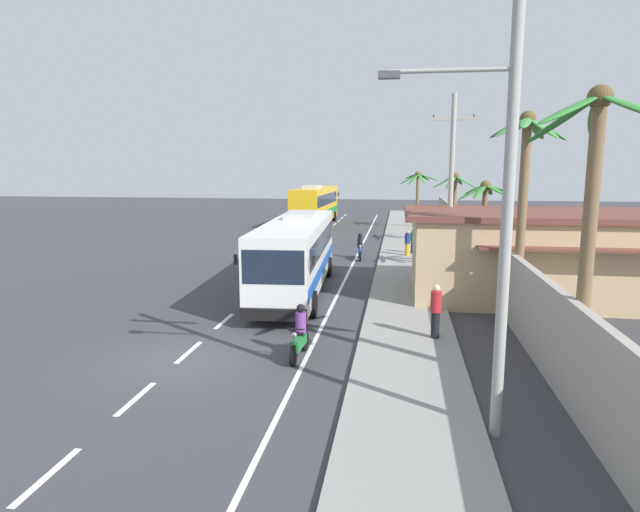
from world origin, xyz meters
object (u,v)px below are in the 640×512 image
object	(u,v)px
palm_nearest	(524,181)
coach_bus_far_lane	(315,204)
roadside_building	(594,256)
pedestrian_near_kerb	(413,241)
utility_pole_mid	(451,187)
palm_second	(455,195)
coach_bus_foreground	(297,252)
motorcycle_trailing	(360,249)
palm_third	(418,186)
utility_pole_nearest	(505,175)
pedestrian_far_walk	(436,310)
pedestrian_midwalk	(407,242)
motorcycle_beside_bus	(300,336)
palm_fourth	(592,195)
palm_farthest	(484,204)

from	to	relation	value
palm_nearest	coach_bus_far_lane	bearing A→B (deg)	111.39
roadside_building	pedestrian_near_kerb	bearing A→B (deg)	124.56
utility_pole_mid	palm_second	distance (m)	14.04
coach_bus_foreground	motorcycle_trailing	distance (m)	9.58
motorcycle_trailing	palm_third	distance (m)	18.83
utility_pole_nearest	palm_nearest	bearing A→B (deg)	75.64
coach_bus_foreground	palm_third	size ratio (longest dim) A/B	2.33
palm_third	roadside_building	world-z (taller)	palm_third
utility_pole_nearest	roadside_building	xyz separation A→B (m)	(6.28, 13.17, -3.65)
pedestrian_near_kerb	palm_third	xyz separation A→B (m)	(0.67, 16.08, 2.98)
utility_pole_nearest	palm_nearest	xyz separation A→B (m)	(2.27, 8.88, -0.34)
coach_bus_far_lane	pedestrian_near_kerb	distance (m)	19.47
utility_pole_nearest	palm_second	bearing A→B (deg)	86.37
pedestrian_far_walk	coach_bus_far_lane	bearing A→B (deg)	-107.58
utility_pole_mid	pedestrian_far_walk	bearing A→B (deg)	-97.14
pedestrian_near_kerb	utility_pole_mid	size ratio (longest dim) A/B	0.17
coach_bus_far_lane	pedestrian_midwalk	size ratio (longest dim) A/B	7.73
coach_bus_foreground	motorcycle_beside_bus	size ratio (longest dim) A/B	6.29
coach_bus_far_lane	utility_pole_mid	world-z (taller)	utility_pole_mid
utility_pole_mid	palm_second	world-z (taller)	utility_pole_mid
motorcycle_beside_bus	utility_pole_mid	distance (m)	13.15
pedestrian_far_walk	coach_bus_foreground	bearing A→B (deg)	-80.61
motorcycle_trailing	utility_pole_nearest	bearing A→B (deg)	-78.45
utility_pole_mid	palm_fourth	distance (m)	13.56
palm_nearest	palm_third	distance (m)	31.34
pedestrian_midwalk	palm_fourth	world-z (taller)	palm_fourth
utility_pole_nearest	pedestrian_midwalk	bearing A→B (deg)	93.85
pedestrian_midwalk	palm_third	world-z (taller)	palm_third
motorcycle_trailing	pedestrian_near_kerb	world-z (taller)	pedestrian_near_kerb
pedestrian_midwalk	palm_farthest	bearing A→B (deg)	-60.56
utility_pole_mid	palm_fourth	size ratio (longest dim) A/B	1.21
motorcycle_beside_bus	palm_fourth	bearing A→B (deg)	-16.04
pedestrian_near_kerb	utility_pole_nearest	world-z (taller)	utility_pole_nearest
palm_fourth	palm_farthest	distance (m)	16.39
motorcycle_beside_bus	palm_second	bearing A→B (deg)	74.80
pedestrian_near_kerb	pedestrian_midwalk	distance (m)	1.02
motorcycle_beside_bus	roadside_building	world-z (taller)	roadside_building
pedestrian_near_kerb	palm_nearest	xyz separation A→B (m)	(3.45, -15.11, 4.27)
motorcycle_beside_bus	utility_pole_mid	xyz separation A→B (m)	(5.32, 11.30, 4.12)
pedestrian_midwalk	roadside_building	bearing A→B (deg)	-62.13
motorcycle_trailing	palm_third	world-z (taller)	palm_third
coach_bus_foreground	pedestrian_far_walk	bearing A→B (deg)	-47.75
coach_bus_foreground	coach_bus_far_lane	distance (m)	28.63
motorcycle_trailing	pedestrian_far_walk	xyz separation A→B (m)	(3.67, -15.74, 0.43)
motorcycle_trailing	palm_fourth	xyz separation A→B (m)	(6.84, -19.93, 4.44)
pedestrian_far_walk	palm_nearest	distance (m)	5.82
motorcycle_beside_bus	palm_fourth	world-z (taller)	palm_fourth
utility_pole_nearest	palm_fourth	xyz separation A→B (m)	(2.35, 2.03, -0.47)
palm_third	motorcycle_trailing	bearing A→B (deg)	-102.41
pedestrian_near_kerb	roadside_building	size ratio (longest dim) A/B	0.10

